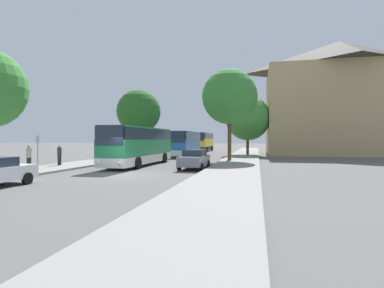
# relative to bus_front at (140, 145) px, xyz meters

# --- Properties ---
(ground_plane) EXTENTS (300.00, 300.00, 0.00)m
(ground_plane) POSITION_rel_bus_front_xyz_m (1.50, -6.89, -1.81)
(ground_plane) COLOR #565454
(ground_plane) RESTS_ON ground
(sidewalk_left) EXTENTS (4.00, 120.00, 0.15)m
(sidewalk_left) POSITION_rel_bus_front_xyz_m (-5.50, -6.89, -1.73)
(sidewalk_left) COLOR gray
(sidewalk_left) RESTS_ON ground_plane
(sidewalk_right) EXTENTS (4.00, 120.00, 0.15)m
(sidewalk_right) POSITION_rel_bus_front_xyz_m (8.50, -6.89, -1.73)
(sidewalk_right) COLOR gray
(sidewalk_right) RESTS_ON ground_plane
(building_right_background) EXTENTS (21.04, 14.62, 17.21)m
(building_right_background) POSITION_rel_bus_front_xyz_m (22.39, 24.05, 6.80)
(building_right_background) COLOR tan
(building_right_background) RESTS_ON ground_plane
(bus_front) EXTENTS (2.76, 11.39, 3.38)m
(bus_front) POSITION_rel_bus_front_xyz_m (0.00, 0.00, 0.00)
(bus_front) COLOR silver
(bus_front) RESTS_ON ground_plane
(bus_middle) EXTENTS (3.08, 11.39, 3.39)m
(bus_middle) POSITION_rel_bus_front_xyz_m (0.40, 15.57, 0.00)
(bus_middle) COLOR silver
(bus_middle) RESTS_ON ground_plane
(bus_rear) EXTENTS (2.81, 10.36, 3.56)m
(bus_rear) POSITION_rel_bus_front_xyz_m (0.16, 31.04, 0.09)
(bus_rear) COLOR #2D2D2D
(bus_rear) RESTS_ON ground_plane
(parked_car_right_near) EXTENTS (2.02, 4.26, 1.53)m
(parked_car_right_near) POSITION_rel_bus_front_xyz_m (5.48, -2.19, -1.01)
(parked_car_right_near) COLOR slate
(parked_car_right_near) RESTS_ON ground_plane
(bus_stop_sign) EXTENTS (0.08, 0.45, 2.51)m
(bus_stop_sign) POSITION_rel_bus_front_xyz_m (-5.94, -5.60, -0.10)
(bus_stop_sign) COLOR gray
(bus_stop_sign) RESTS_ON sidewalk_left
(pedestrian_waiting_near) EXTENTS (0.36, 0.36, 1.73)m
(pedestrian_waiting_near) POSITION_rel_bus_front_xyz_m (-6.15, -2.77, -0.79)
(pedestrian_waiting_near) COLOR #23232D
(pedestrian_waiting_near) RESTS_ON sidewalk_left
(pedestrian_waiting_far) EXTENTS (0.36, 0.36, 1.81)m
(pedestrian_waiting_far) POSITION_rel_bus_front_xyz_m (-6.11, -6.30, -0.74)
(pedestrian_waiting_far) COLOR #23232D
(pedestrian_waiting_far) RESTS_ON sidewalk_left
(tree_left_far) EXTENTS (5.86, 5.86, 8.84)m
(tree_left_far) POSITION_rel_bus_front_xyz_m (-5.28, 12.59, 4.25)
(tree_left_far) COLOR #513D23
(tree_left_far) RESTS_ON sidewalk_left
(tree_right_near) EXTENTS (6.35, 6.35, 8.39)m
(tree_right_near) POSITION_rel_bus_front_xyz_m (8.95, 18.38, 3.55)
(tree_right_near) COLOR #513D23
(tree_right_near) RESTS_ON sidewalk_right
(tree_right_mid) EXTENTS (5.79, 5.79, 9.55)m
(tree_right_mid) POSITION_rel_bus_front_xyz_m (7.45, 6.32, 4.99)
(tree_right_mid) COLOR #513D23
(tree_right_mid) RESTS_ON sidewalk_right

